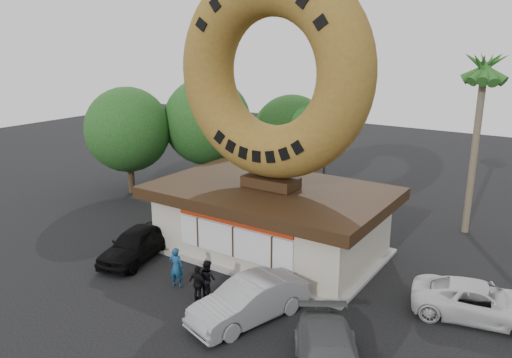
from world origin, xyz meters
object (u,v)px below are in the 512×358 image
at_px(person_right, 198,284).
at_px(person_center, 207,279).
at_px(person_left, 176,267).
at_px(giant_donut, 272,73).
at_px(car_silver, 249,301).
at_px(donut_shop, 270,217).
at_px(car_white, 480,302).
at_px(street_lamp, 328,128).
at_px(car_black, 136,244).

bearing_deg(person_right, person_center, -98.49).
bearing_deg(person_left, person_right, 148.85).
bearing_deg(person_center, person_left, 15.60).
xyz_separation_m(giant_donut, person_right, (0.22, -5.76, -7.90)).
bearing_deg(car_silver, person_right, -163.12).
relative_size(person_right, car_silver, 0.32).
bearing_deg(person_left, donut_shop, -119.60).
bearing_deg(car_white, giant_donut, 72.81).
height_order(street_lamp, car_black, street_lamp).
xyz_separation_m(street_lamp, car_white, (11.67, -10.92, -3.80)).
bearing_deg(car_silver, person_left, -169.26).
relative_size(donut_shop, person_left, 6.36).
bearing_deg(person_center, car_black, 4.16).
distance_m(car_silver, car_white, 8.63).
bearing_deg(person_right, person_left, -13.92).
distance_m(giant_donut, person_right, 9.78).
bearing_deg(street_lamp, person_center, -81.95).
bearing_deg(car_silver, car_white, 51.43).
distance_m(car_black, car_silver, 7.61).
height_order(person_left, car_white, person_left).
height_order(person_center, person_right, person_center).
xyz_separation_m(person_right, car_silver, (2.45, -0.02, 0.03)).
xyz_separation_m(car_silver, car_white, (7.14, 4.85, -0.10)).
bearing_deg(car_white, donut_shop, 72.91).
xyz_separation_m(person_left, car_black, (-3.46, 0.96, -0.12)).
distance_m(street_lamp, car_black, 15.12).
bearing_deg(person_center, car_silver, -177.30).
height_order(donut_shop, car_white, donut_shop).
bearing_deg(car_white, car_black, 91.40).
xyz_separation_m(street_lamp, car_silver, (4.53, -15.77, -3.70)).
distance_m(person_left, person_center, 1.65).
relative_size(car_black, car_silver, 0.94).
bearing_deg(car_white, street_lamp, 35.08).
bearing_deg(person_right, street_lamp, -80.62).
distance_m(donut_shop, person_center, 5.36).
bearing_deg(person_right, giant_donut, -85.95).
relative_size(person_right, car_white, 0.31).
xyz_separation_m(donut_shop, person_center, (0.30, -5.26, -0.97)).
relative_size(street_lamp, car_silver, 1.68).
height_order(person_right, car_black, car_black).
xyz_separation_m(person_left, person_right, (1.56, -0.44, -0.12)).
distance_m(giant_donut, car_black, 10.22).
bearing_deg(car_white, car_silver, 112.37).
bearing_deg(car_silver, car_black, -173.49).
distance_m(person_center, car_white, 10.46).
relative_size(giant_donut, person_center, 6.07).
relative_size(giant_donut, person_left, 5.52).
bearing_deg(giant_donut, car_silver, -65.17).
height_order(person_center, car_black, person_center).
bearing_deg(person_center, car_white, -140.93).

